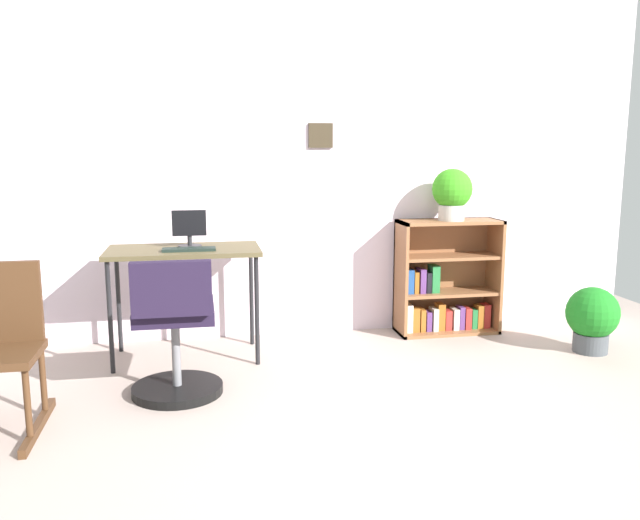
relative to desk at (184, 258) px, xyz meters
The scene contains 9 objects.
ground_plane 2.01m from the desk, 61.63° to the right, with size 6.24×6.24×0.00m, color #AE9B91.
wall_back 1.18m from the desk, 28.66° to the left, with size 5.20×0.12×2.55m.
desk is the anchor object (origin of this frame).
monitor 0.20m from the desk, 48.53° to the left, with size 0.22×0.16×0.25m.
keyboard 0.14m from the desk, 70.50° to the right, with size 0.34×0.11×0.02m, color black.
office_chair 0.77m from the desk, 93.74° to the right, with size 0.52×0.55×0.82m.
bookshelf_low 1.98m from the desk, ahead, with size 0.77×0.30×0.86m.
potted_plant_on_shelf 2.01m from the desk, ahead, with size 0.30×0.30×0.38m.
potted_plant_floor 2.81m from the desk, ahead, with size 0.36×0.36×0.46m.
Camera 1 is at (-0.78, -2.63, 1.41)m, focal length 36.33 mm.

